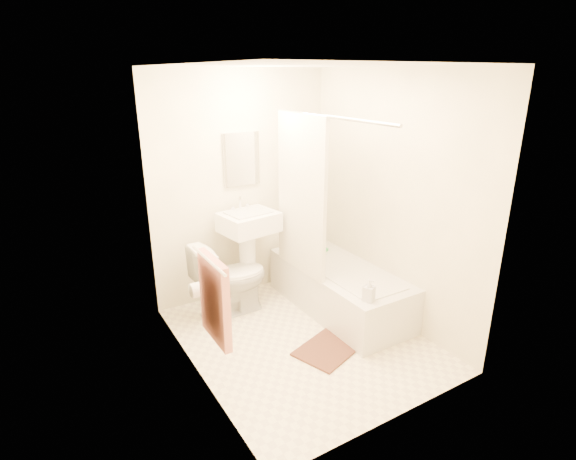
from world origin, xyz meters
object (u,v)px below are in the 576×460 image
bathtub (339,288)px  toilet (230,279)px  sink (249,253)px  bath_mat (328,349)px  soap_bottle (369,290)px

bathtub → toilet: bearing=152.7°
sink → bath_mat: size_ratio=1.91×
sink → bathtub: 1.02m
bathtub → bath_mat: size_ratio=2.90×
toilet → bathtub: size_ratio=0.47×
bathtub → soap_bottle: bearing=-107.0°
bathtub → soap_bottle: soap_bottle is taller
soap_bottle → bathtub: bearing=73.0°
bathtub → bath_mat: bearing=-133.8°
bath_mat → sink: bearing=97.6°
toilet → soap_bottle: (0.78, -1.20, 0.18)m
soap_bottle → toilet: bearing=123.1°
soap_bottle → bath_mat: bearing=159.9°
toilet → soap_bottle: bearing=-148.3°
toilet → bathtub: (0.99, -0.51, -0.15)m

